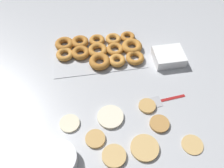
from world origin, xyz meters
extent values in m
plane|color=#B2B5BA|center=(0.00, 0.00, 0.00)|extent=(3.00, 3.00, 0.00)
cylinder|color=beige|center=(0.25, 0.03, 0.01)|extent=(0.09, 0.09, 0.01)
cylinder|color=tan|center=(-0.11, 0.00, 0.01)|extent=(0.08, 0.08, 0.01)
cylinder|color=tan|center=(0.08, 0.21, 0.01)|extent=(0.10, 0.10, 0.02)
cylinder|color=beige|center=(0.07, 0.03, 0.01)|extent=(0.12, 0.12, 0.01)
cylinder|color=tan|center=(-0.05, 0.20, 0.01)|extent=(0.12, 0.12, 0.01)
cylinder|color=#B27F42|center=(-0.14, 0.10, 0.01)|extent=(0.09, 0.09, 0.01)
cylinder|color=tan|center=(-0.25, 0.21, 0.00)|extent=(0.09, 0.09, 0.01)
cylinder|color=tan|center=(0.15, 0.13, 0.01)|extent=(0.09, 0.09, 0.01)
cube|color=#ADAFB5|center=(0.07, -0.38, 0.00)|extent=(0.50, 0.29, 0.01)
torus|color=#AD6B28|center=(-0.11, -0.47, 0.02)|extent=(0.08, 0.08, 0.03)
torus|color=#C68438|center=(-0.02, -0.47, 0.02)|extent=(0.09, 0.09, 0.03)
torus|color=#B7752D|center=(0.07, -0.47, 0.02)|extent=(0.09, 0.09, 0.03)
torus|color=#AD6B28|center=(0.17, -0.47, 0.02)|extent=(0.10, 0.10, 0.03)
torus|color=#AD6B28|center=(0.26, -0.47, 0.02)|extent=(0.11, 0.11, 0.03)
torus|color=#B7752D|center=(-0.12, -0.39, 0.02)|extent=(0.11, 0.11, 0.04)
torus|color=#B7752D|center=(-0.02, -0.38, 0.02)|extent=(0.10, 0.10, 0.03)
torus|color=#B7752D|center=(0.07, -0.39, 0.02)|extent=(0.11, 0.11, 0.03)
torus|color=#AD6B28|center=(0.17, -0.38, 0.02)|extent=(0.10, 0.10, 0.03)
torus|color=#C68438|center=(0.26, -0.39, 0.02)|extent=(0.10, 0.10, 0.03)
torus|color=#B7752D|center=(-0.12, -0.30, 0.02)|extent=(0.10, 0.10, 0.03)
torus|color=#C68438|center=(-0.02, -0.30, 0.02)|extent=(0.09, 0.09, 0.03)
torus|color=#AD6B28|center=(0.08, -0.30, 0.02)|extent=(0.11, 0.11, 0.03)
cylinder|color=white|center=(0.31, 0.20, 0.03)|extent=(0.16, 0.16, 0.05)
cube|color=white|center=(-0.30, -0.27, 0.01)|extent=(0.16, 0.14, 0.03)
cube|color=white|center=(-0.30, -0.27, 0.04)|extent=(0.16, 0.14, 0.03)
cube|color=maroon|center=(-0.25, -0.03, 0.00)|extent=(0.13, 0.03, 0.01)
cube|color=#A8A8AD|center=(-0.13, -0.02, 0.00)|extent=(0.11, 0.07, 0.01)
camera|label=1|loc=(0.15, 0.56, 0.95)|focal=38.00mm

